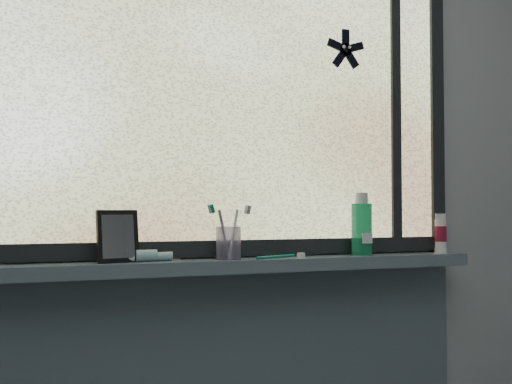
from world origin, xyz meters
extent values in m
cube|color=#9EA3A8|center=(0.00, 1.30, 1.25)|extent=(3.00, 0.01, 2.50)
cube|color=#4E5E68|center=(0.00, 1.23, 1.00)|extent=(1.62, 0.14, 0.04)
cube|color=silver|center=(0.00, 1.28, 1.53)|extent=(1.50, 0.01, 1.00)
cube|color=black|center=(0.00, 1.28, 1.05)|extent=(1.60, 0.03, 0.05)
cube|color=black|center=(0.78, 1.28, 1.53)|extent=(0.05, 0.03, 1.10)
cube|color=black|center=(0.60, 1.28, 1.53)|extent=(0.03, 0.03, 1.00)
cube|color=black|center=(-0.36, 1.22, 1.09)|extent=(0.13, 0.09, 0.15)
cylinder|color=#978CB9|center=(-0.04, 1.21, 1.07)|extent=(0.09, 0.09, 0.10)
cylinder|color=#1FA069|center=(0.43, 1.23, 1.12)|extent=(0.09, 0.09, 0.17)
cylinder|color=silver|center=(0.74, 1.21, 1.09)|extent=(0.04, 0.04, 0.10)
camera|label=1|loc=(-0.55, -0.44, 1.17)|focal=40.00mm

